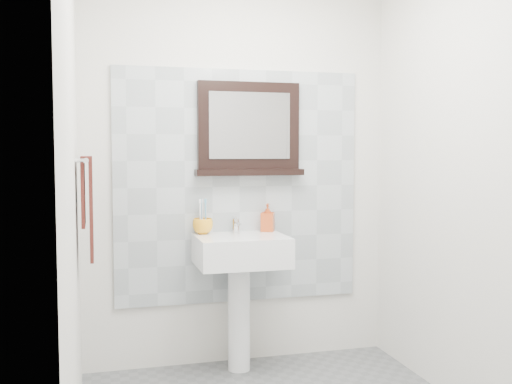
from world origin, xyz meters
TOP-DOWN VIEW (x-y plane):
  - back_wall at (0.00, 1.10)m, footprint 2.00×0.01m
  - front_wall at (0.00, -1.10)m, footprint 2.00×0.01m
  - left_wall at (-1.00, 0.00)m, footprint 0.01×2.20m
  - right_wall at (1.00, 0.00)m, footprint 0.01×2.20m
  - splashback at (0.00, 1.09)m, footprint 1.60×0.02m
  - pedestal_sink at (-0.04, 0.87)m, footprint 0.55×0.44m
  - toothbrush_cup at (-0.26, 1.00)m, footprint 0.15×0.15m
  - toothbrushes at (-0.25, 1.01)m, footprint 0.05×0.04m
  - soap_dispenser at (0.17, 1.02)m, footprint 0.11×0.11m
  - framed_mirror at (0.06, 1.06)m, footprint 0.70×0.11m
  - towel_bar at (-0.95, 0.63)m, footprint 0.07×0.40m
  - hand_towel at (-0.94, 0.63)m, footprint 0.06×0.30m

SIDE VIEW (x-z plane):
  - pedestal_sink at x=-0.04m, z-range 0.20..1.16m
  - toothbrush_cup at x=-0.26m, z-range 0.86..0.96m
  - soap_dispenser at x=0.17m, z-range 0.86..1.04m
  - toothbrushes at x=-0.25m, z-range 0.88..1.09m
  - hand_towel at x=-0.94m, z-range 0.85..1.40m
  - splashback at x=0.00m, z-range 0.40..1.90m
  - back_wall at x=0.00m, z-range 0.00..2.50m
  - front_wall at x=0.00m, z-range 0.00..2.50m
  - left_wall at x=-1.00m, z-range 0.00..2.50m
  - right_wall at x=1.00m, z-range 0.00..2.50m
  - towel_bar at x=-0.95m, z-range 1.32..1.35m
  - framed_mirror at x=0.06m, z-range 1.21..1.81m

